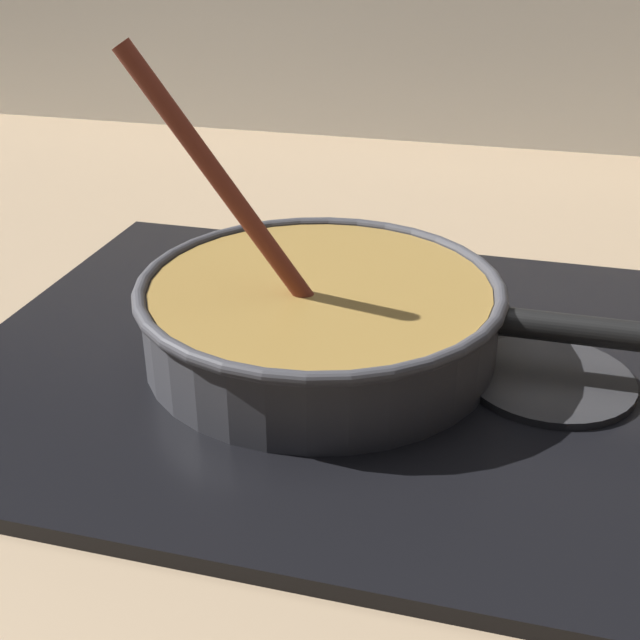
# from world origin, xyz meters

# --- Properties ---
(ground) EXTENTS (2.40, 1.60, 0.04)m
(ground) POSITION_xyz_m (0.00, 0.00, -0.02)
(ground) COLOR #9E8466
(hob_plate) EXTENTS (0.56, 0.48, 0.01)m
(hob_plate) POSITION_xyz_m (0.01, 0.07, 0.01)
(hob_plate) COLOR black
(hob_plate) RESTS_ON ground
(burner_ring) EXTENTS (0.21, 0.21, 0.01)m
(burner_ring) POSITION_xyz_m (0.01, 0.07, 0.02)
(burner_ring) COLOR #592D0C
(burner_ring) RESTS_ON hob_plate
(spare_burner) EXTENTS (0.13, 0.13, 0.01)m
(spare_burner) POSITION_xyz_m (0.19, 0.07, 0.01)
(spare_burner) COLOR #262628
(spare_burner) RESTS_ON hob_plate
(cooking_pan) EXTENTS (0.44, 0.29, 0.24)m
(cooking_pan) POSITION_xyz_m (0.01, 0.07, 0.05)
(cooking_pan) COLOR #38383D
(cooking_pan) RESTS_ON hob_plate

